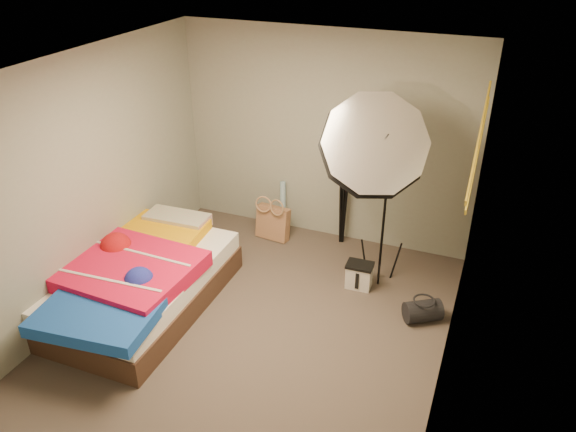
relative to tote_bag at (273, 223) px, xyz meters
The scene contains 15 objects.
floor 1.74m from the tote_bag, 72.50° to the right, with size 4.00×4.00×0.00m, color #4B3F37.
ceiling 2.87m from the tote_bag, 72.50° to the right, with size 4.00×4.00×0.00m, color silver.
wall_back 1.22m from the tote_bag, 34.22° to the left, with size 3.50×3.50×0.00m, color gray.
wall_front 3.83m from the tote_bag, 81.90° to the right, with size 3.50×3.50×0.00m, color gray.
wall_left 2.31m from the tote_bag, 126.77° to the right, with size 4.00×4.00×0.00m, color gray.
wall_right 2.99m from the tote_bag, 35.97° to the right, with size 4.00×4.00×0.00m, color gray.
tote_bag is the anchor object (origin of this frame).
wrapping_roll 0.28m from the tote_bag, 83.78° to the left, with size 0.07×0.07×0.63m, color #4B94B4.
camera_case 1.41m from the tote_bag, 25.89° to the right, with size 0.26×0.19×0.26m, color beige.
duffel_bag 2.21m from the tote_bag, 24.99° to the right, with size 0.22×0.22×0.36m, color black.
wall_stripe_upper 3.03m from the tote_bag, 24.96° to the right, with size 0.02×1.10×0.10m, color gold.
wall_stripe_lower 2.84m from the tote_bag, 19.51° to the right, with size 0.02×1.10×0.10m, color gold.
bed 1.91m from the tote_bag, 113.81° to the right, with size 1.50×2.25×0.60m.
photo_umbrella 1.98m from the tote_bag, 23.19° to the right, with size 1.16×1.05×2.22m.
camera_tripod 0.98m from the tote_bag, 15.18° to the left, with size 0.08×0.08×1.25m.
Camera 1 is at (1.89, -3.86, 3.55)m, focal length 35.00 mm.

